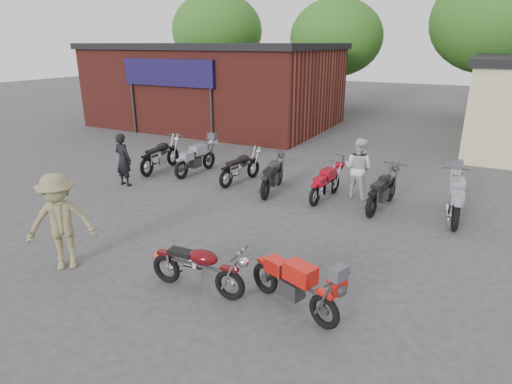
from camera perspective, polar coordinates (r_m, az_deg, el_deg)
The scene contains 18 objects.
ground at distance 8.52m, azimuth -4.61°, elevation -11.13°, with size 90.00×90.00×0.00m, color #3A3A3D.
brick_building at distance 24.10m, azimuth -5.22°, elevation 13.76°, with size 12.00×8.00×4.00m, color maroon.
tree_0 at distance 33.42m, azimuth -5.14°, elevation 18.91°, with size 6.56×6.56×8.20m, color #2D5A18, non-canonical shape.
tree_1 at distance 29.57m, azimuth 10.51°, elevation 17.85°, with size 5.92×5.92×7.40m, color #2D5A18, non-canonical shape.
tree_2 at distance 28.16m, azimuth 29.14°, elevation 17.23°, with size 7.04×7.04×8.80m, color #2D5A18, non-canonical shape.
vintage_motorcycle at distance 7.84m, azimuth -7.69°, elevation -9.59°, with size 1.87×0.62×1.08m, color #4F090E, non-canonical shape.
sportbike at distance 7.29m, azimuth 5.21°, elevation -11.83°, with size 1.88×0.62×1.09m, color red, non-canonical shape.
helmet at distance 9.21m, azimuth -12.65°, elevation -8.24°, with size 0.26×0.26×0.23m, color #DB4217.
person_dark at distance 14.05m, azimuth -17.28°, elevation 4.14°, with size 0.61×0.40×1.67m, color black.
person_light at distance 12.67m, azimuth 13.46°, elevation 3.10°, with size 0.86×0.67×1.76m, color silver.
person_tan at distance 9.21m, azimuth -24.63°, elevation -3.65°, with size 1.28×0.74×1.98m, color olive.
row_bike_0 at distance 15.46m, azimuth -12.60°, elevation 5.03°, with size 2.11×0.70×1.22m, color black, non-canonical shape.
row_bike_1 at distance 14.87m, azimuth -7.98°, elevation 4.64°, with size 2.01×0.66×1.17m, color #989DA6, non-canonical shape.
row_bike_2 at distance 13.78m, azimuth -2.03°, elevation 3.53°, with size 1.92×0.63×1.12m, color black, non-canonical shape.
row_bike_3 at distance 12.89m, azimuth 2.26°, elevation 2.56°, with size 2.05×0.68×1.19m, color black, non-canonical shape.
row_bike_4 at distance 12.44m, azimuth 9.31°, elevation 1.37°, with size 1.82×0.60×1.05m, color #AB0E21, non-canonical shape.
row_bike_5 at distance 12.04m, azimuth 16.56°, elevation 0.55°, with size 2.06×0.68×1.19m, color black, non-canonical shape.
row_bike_6 at distance 11.98m, azimuth 25.03°, elevation -0.51°, with size 2.12×0.70×1.23m, color gray, non-canonical shape.
Camera 1 is at (4.00, -6.16, 4.31)m, focal length 30.00 mm.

